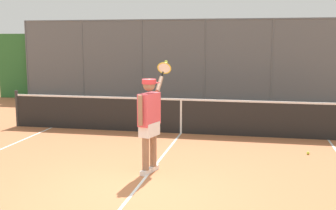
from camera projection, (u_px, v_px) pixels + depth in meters
ground_plane at (134, 191)px, 7.13m from camera, size 60.00×60.00×0.00m
fence_backdrop at (207, 68)px, 17.27m from camera, size 18.34×1.37×3.35m
tennis_net at (181, 116)px, 11.50m from camera, size 9.91×0.09×1.07m
tennis_player at (150, 117)px, 8.00m from camera, size 0.42×1.47×2.10m
tennis_ball_near_baseline at (308, 153)px, 9.42m from camera, size 0.07×0.07×0.07m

